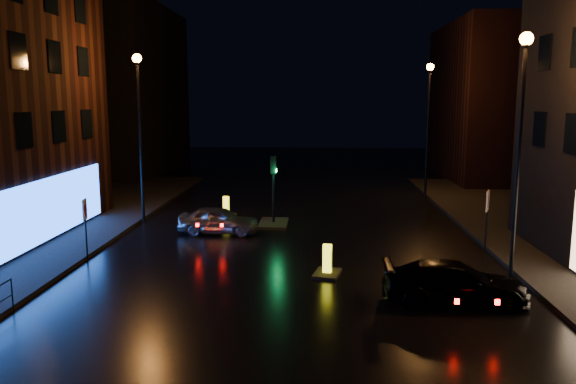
% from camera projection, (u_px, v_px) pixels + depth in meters
% --- Properties ---
extents(ground, '(120.00, 120.00, 0.00)m').
position_uv_depth(ground, '(278.00, 346.00, 14.23)').
color(ground, black).
rests_on(ground, ground).
extents(building_far_left, '(8.00, 16.00, 14.00)m').
position_uv_depth(building_far_left, '(121.00, 90.00, 48.42)').
color(building_far_left, black).
rests_on(building_far_left, ground).
extents(building_far_right, '(8.00, 14.00, 12.00)m').
position_uv_depth(building_far_right, '(497.00, 102.00, 44.01)').
color(building_far_right, black).
rests_on(building_far_right, ground).
extents(street_lamp_lfar, '(0.44, 0.44, 8.37)m').
position_uv_depth(street_lamp_lfar, '(139.00, 112.00, 27.53)').
color(street_lamp_lfar, black).
rests_on(street_lamp_lfar, ground).
extents(street_lamp_rnear, '(0.44, 0.44, 8.37)m').
position_uv_depth(street_lamp_rnear, '(521.00, 118.00, 18.84)').
color(street_lamp_rnear, black).
rests_on(street_lamp_rnear, ground).
extents(street_lamp_rfar, '(0.44, 0.44, 8.37)m').
position_uv_depth(street_lamp_rfar, '(429.00, 110.00, 34.60)').
color(street_lamp_rfar, black).
rests_on(street_lamp_rfar, ground).
extents(traffic_signal, '(1.40, 2.40, 3.45)m').
position_uv_depth(traffic_signal, '(274.00, 215.00, 28.01)').
color(traffic_signal, black).
rests_on(traffic_signal, ground).
extents(silver_hatchback, '(3.79, 1.67, 1.27)m').
position_uv_depth(silver_hatchback, '(219.00, 220.00, 26.10)').
color(silver_hatchback, '#95979C').
rests_on(silver_hatchback, ground).
extents(dark_sedan, '(4.45, 1.91, 1.28)m').
position_uv_depth(dark_sedan, '(455.00, 283.00, 17.13)').
color(dark_sedan, black).
rests_on(dark_sedan, ground).
extents(bollard_near, '(1.11, 1.44, 1.12)m').
position_uv_depth(bollard_near, '(327.00, 268.00, 19.94)').
color(bollard_near, black).
rests_on(bollard_near, ground).
extents(bollard_far, '(1.02, 1.37, 1.10)m').
position_uv_depth(bollard_far, '(226.00, 212.00, 29.94)').
color(bollard_far, black).
rests_on(bollard_far, ground).
extents(road_sign_left, '(0.17, 0.58, 2.42)m').
position_uv_depth(road_sign_left, '(85.00, 215.00, 21.44)').
color(road_sign_left, black).
rests_on(road_sign_left, ground).
extents(road_sign_right, '(0.29, 0.59, 2.53)m').
position_uv_depth(road_sign_right, '(487.00, 206.00, 22.81)').
color(road_sign_right, black).
rests_on(road_sign_right, ground).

